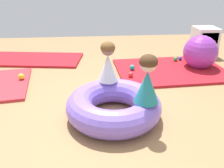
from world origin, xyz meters
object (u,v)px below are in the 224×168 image
Objects in this scene: play_ball_orange at (206,58)px; exercise_ball_large at (200,52)px; play_ball_yellow at (21,77)px; play_ball_red at (131,74)px; inflatable_cushion at (114,106)px; storage_cube at (205,42)px; play_ball_teal at (132,67)px; play_ball_green at (175,59)px; play_ball_blue at (180,58)px; child_in_white at (108,62)px; child_in_teal at (147,80)px.

exercise_ball_large is at bearing -135.46° from play_ball_orange.
play_ball_yellow is 1.70m from play_ball_red.
exercise_ball_large reaches higher than play_ball_orange.
exercise_ball_large is at bearing 41.49° from inflatable_cushion.
play_ball_red is 2.06m from storage_cube.
inflatable_cushion is at bearing -138.07° from play_ball_orange.
play_ball_red is at bearing -157.45° from play_ball_orange.
play_ball_orange is (1.92, 1.72, -0.06)m from inflatable_cushion.
play_ball_teal reaches higher than play_ball_red.
play_ball_orange is at bearing -108.57° from storage_cube.
play_ball_green is 0.89× the size of play_ball_teal.
play_ball_teal is at bearing 75.69° from play_ball_red.
play_ball_red is 0.14× the size of exercise_ball_large.
play_ball_green is at bearing 135.09° from exercise_ball_large.
play_ball_blue is at bearing 23.39° from play_ball_teal.
play_ball_green is 2.74m from play_ball_yellow.
child_in_white is at bearing 95.01° from inflatable_cushion.
exercise_ball_large is (1.20, 0.07, 0.21)m from play_ball_teal.
child_in_white reaches higher than exercise_ball_large.
play_ball_green is at bearing 35.58° from play_ball_red.
child_in_white is 6.31× the size of play_ball_green.
child_in_teal reaches higher than play_ball_orange.
play_ball_orange reaches higher than play_ball_green.
play_ball_teal reaches higher than play_ball_blue.
play_ball_yellow is 0.16× the size of exercise_ball_large.
play_ball_orange is (1.47, 0.34, 0.01)m from play_ball_teal.
play_ball_green is 0.83× the size of play_ball_yellow.
play_ball_teal is 0.15× the size of exercise_ball_large.
child_in_white is 2.41m from play_ball_orange.
play_ball_orange is at bearing -12.98° from child_in_white.
child_in_white is 1.21m from play_ball_teal.
play_ball_orange reaches higher than play_ball_yellow.
play_ball_blue is (0.11, 0.04, -0.00)m from play_ball_green.
play_ball_orange is at bearing 44.54° from exercise_ball_large.
play_ball_teal is (0.14, 1.60, -0.47)m from child_in_teal.
exercise_ball_large is at bearing 16.54° from play_ball_red.
play_ball_blue is (1.45, 1.82, -0.08)m from inflatable_cushion.
child_in_teal is (0.32, -0.21, 0.40)m from inflatable_cushion.
child_in_white is at bearing -103.41° from child_in_teal.
storage_cube reaches higher than play_ball_red.
play_ball_red is (-0.96, -0.69, 0.00)m from play_ball_green.
play_ball_teal reaches higher than play_ball_green.
inflatable_cushion is 2.23m from play_ball_green.
play_ball_teal is (0.49, 1.01, -0.46)m from child_in_white.
exercise_ball_large is at bearing 6.17° from play_ball_yellow.
storage_cube is at bearing 33.60° from play_ball_red.
play_ball_teal is at bearing -167.07° from play_ball_orange.
play_ball_red reaches higher than play_ball_blue.
play_ball_teal is at bearing 71.85° from inflatable_cushion.
child_in_teal is at bearing -33.21° from inflatable_cushion.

